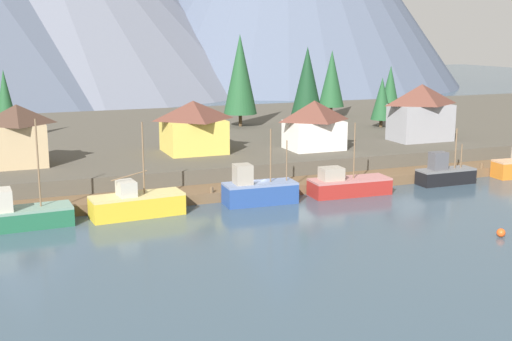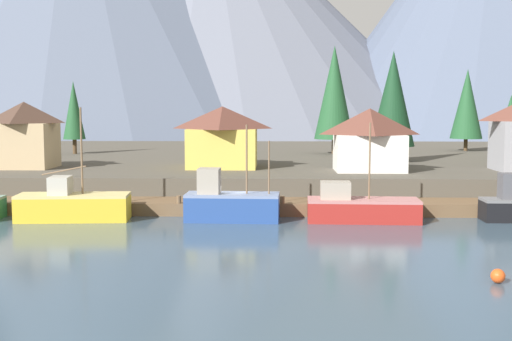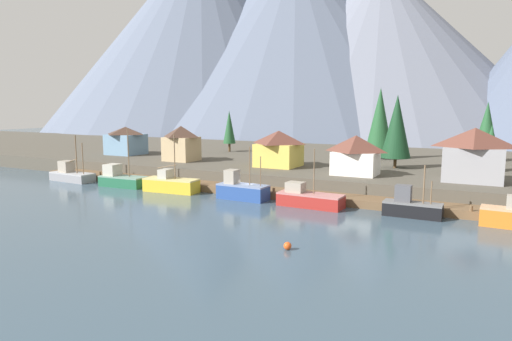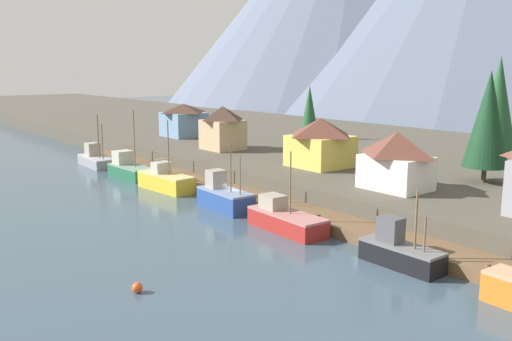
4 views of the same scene
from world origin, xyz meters
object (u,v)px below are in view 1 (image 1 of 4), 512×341
Objects in this scene: fishing_boat_green at (21,214)px; house_grey at (421,112)px; house_white at (314,124)px; fishing_boat_black at (445,174)px; conifer_near_left at (382,99)px; fishing_boat_yellow at (136,204)px; fishing_boat_red at (348,185)px; fishing_boat_blue at (258,191)px; conifer_back_left at (332,79)px; conifer_back_right at (5,98)px; house_tan at (18,135)px; conifer_near_right at (390,84)px; house_yellow at (193,126)px; conifer_mid_left at (307,85)px; conifer_mid_right at (240,74)px; channel_buoy at (501,233)px.

house_grey is (48.94, 13.45, 5.01)m from fishing_boat_green.
house_white is at bearing 17.85° from fishing_boat_green.
conifer_near_left reaches higher than fishing_boat_black.
conifer_near_left is (41.21, 25.85, 5.48)m from fishing_boat_yellow.
fishing_boat_black is at bearing -113.92° from house_grey.
fishing_boat_red is at bearing -143.18° from house_grey.
fishing_boat_blue is (11.74, 0.22, 0.12)m from fishing_boat_yellow.
conifer_back_left reaches higher than conifer_back_right.
house_tan is 0.97× the size of house_white.
fishing_boat_green is 75.21m from conifer_near_right.
house_yellow is at bearing -162.34° from conifer_near_left.
conifer_near_left is at bearing 13.38° from conifer_mid_left.
conifer_near_left is 0.80× the size of conifer_back_right.
house_white is at bearing -135.00° from conifer_near_right.
fishing_boat_red is 12.16m from fishing_boat_black.
conifer_back_left is (1.09, 26.27, 2.50)m from house_grey.
fishing_boat_green is 1.19× the size of house_grey.
conifer_near_left reaches higher than fishing_boat_red.
house_grey is 52.78m from conifer_back_right.
house_grey is at bearing -50.88° from conifer_mid_right.
conifer_near_left is 0.67× the size of conifer_back_left.
conifer_near_right is 0.89× the size of conifer_back_right.
conifer_mid_right is at bearing 114.19° from conifer_mid_left.
channel_buoy is at bearing -86.14° from conifer_mid_right.
fishing_boat_green is at bearing -141.56° from conifer_back_left.
house_tan is 32.90m from house_white.
conifer_mid_left is 16.79× the size of channel_buoy.
fishing_boat_green is at bearing -148.82° from conifer_mid_left.
fishing_boat_yellow is at bearing -140.70° from conifer_mid_left.
fishing_boat_yellow is 1.18× the size of fishing_boat_blue.
fishing_boat_blue reaches higher than fishing_boat_black.
conifer_near_right is at bearing 55.13° from fishing_boat_red.
conifer_mid_right is at bearing 129.12° from house_grey.
house_grey is (17.86, 13.37, 5.15)m from fishing_boat_red.
house_tan is (-20.76, 14.59, 4.50)m from fishing_boat_blue.
fishing_boat_yellow is 48.95m from conifer_near_left.
fishing_boat_blue is 30.94m from house_grey.
fishing_boat_blue is 22.20m from channel_buoy.
conifer_mid_right reaches higher than house_tan.
house_yellow is at bearing 3.32° from house_tan.
conifer_near_right is (52.72, 41.58, 6.15)m from fishing_boat_yellow.
fishing_boat_red is 0.77× the size of conifer_back_left.
fishing_boat_yellow is at bearing -141.73° from conifer_near_right.
conifer_mid_right is at bearing 108.67° from fishing_boat_black.
house_yellow is at bearing 127.99° from fishing_boat_red.
conifer_mid_right is (-16.81, 20.67, 3.92)m from house_grey.
conifer_back_left is (16.55, 27.09, 3.22)m from house_white.
fishing_boat_red is 22.89m from house_grey.
fishing_boat_blue is 28.59m from conifer_mid_left.
conifer_back_left is (50.03, 39.71, 7.51)m from fishing_boat_green.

